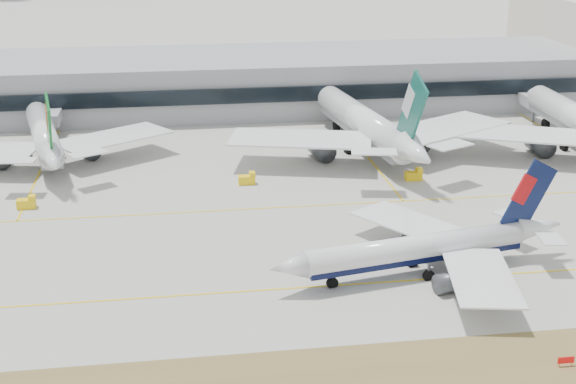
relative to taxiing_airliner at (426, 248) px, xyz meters
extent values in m
plane|color=#A8A69D|center=(-26.85, 2.37, -4.19)|extent=(3000.00, 3000.00, 0.00)
cube|color=yellow|center=(-26.85, -2.63, -4.16)|extent=(360.00, 0.45, 0.04)
cube|color=yellow|center=(-26.85, 32.37, -4.16)|extent=(360.00, 0.45, 0.04)
cylinder|color=white|center=(-1.86, -0.37, 0.32)|extent=(37.61, 11.24, 4.10)
cube|color=black|center=(-1.86, -0.37, -0.81)|extent=(36.76, 10.50, 1.85)
cone|color=white|center=(-23.09, -4.53, 0.32)|extent=(6.42, 5.13, 4.10)
cone|color=white|center=(20.64, 4.05, 0.84)|extent=(8.97, 5.63, 4.10)
cube|color=white|center=(0.69, 11.73, -0.29)|extent=(18.81, 22.01, 0.25)
cube|color=white|center=(18.08, 8.98, 1.14)|extent=(5.98, 6.79, 0.16)
cylinder|color=#3F4247|center=(-0.65, 7.60, -2.55)|extent=(6.73, 4.22, 3.08)
cube|color=#3F4247|center=(-0.65, 7.60, -1.32)|extent=(2.62, 0.80, 1.44)
cube|color=white|center=(5.07, -10.60, -0.29)|extent=(12.93, 21.62, 0.25)
cube|color=white|center=(20.13, -1.49, 1.14)|extent=(4.31, 6.14, 0.16)
cylinder|color=#3F4247|center=(2.27, -7.28, -2.55)|extent=(6.73, 4.22, 3.08)
cube|color=#3F4247|center=(2.27, -7.28, -1.32)|extent=(2.62, 0.80, 1.44)
cube|color=#09133B|center=(18.08, 3.54, 6.56)|extent=(10.01, 2.31, 12.85)
cube|color=#AC0B11|center=(17.06, 3.34, 7.95)|extent=(4.58, 1.32, 5.51)
cylinder|color=#3F4247|center=(-15.86, -3.11, -2.96)|extent=(0.49, 0.49, 2.46)
cylinder|color=black|center=(-15.86, -3.11, -3.47)|extent=(1.95, 1.06, 1.85)
cylinder|color=#3F4247|center=(-0.33, -2.78, -2.96)|extent=(0.49, 0.49, 2.46)
cylinder|color=black|center=(-0.33, -2.78, -3.47)|extent=(1.95, 1.06, 1.85)
cylinder|color=#3F4247|center=(-1.35, 2.45, -2.96)|extent=(0.49, 0.49, 2.46)
cylinder|color=black|center=(-1.35, 2.45, -3.47)|extent=(1.95, 1.06, 1.85)
cylinder|color=white|center=(-68.90, 72.58, 1.84)|extent=(14.09, 41.69, 5.49)
cube|color=slate|center=(-68.90, 72.58, 0.33)|extent=(13.11, 40.71, 2.47)
cone|color=white|center=(-73.93, 95.94, 1.84)|extent=(6.70, 7.35, 5.49)
cone|color=white|center=(-63.56, 47.80, 2.53)|extent=(7.30, 10.16, 5.49)
cube|color=white|center=(-53.14, 69.74, 1.02)|extent=(28.56, 24.77, 0.33)
cube|color=white|center=(-56.96, 50.99, 2.94)|extent=(8.67, 7.34, 0.22)
cylinder|color=#3F4247|center=(-58.54, 71.38, -2.00)|extent=(5.48, 7.62, 4.11)
cube|color=#3F4247|center=(-58.54, 71.38, -0.35)|extent=(1.01, 2.90, 1.92)
cube|color=white|center=(-70.90, 47.99, 2.94)|extent=(8.05, 4.79, 0.22)
cylinder|color=#3F4247|center=(-77.85, 67.23, -2.00)|extent=(5.48, 7.62, 4.11)
cube|color=#3F4247|center=(-77.85, 67.23, -0.35)|extent=(1.01, 2.90, 1.92)
cube|color=#0D5F21|center=(-64.17, 50.62, 9.04)|extent=(2.90, 11.32, 14.71)
cube|color=#D4570C|center=(-64.41, 51.74, 10.64)|extent=(1.68, 5.18, 6.30)
cylinder|color=#3F4247|center=(-72.22, 87.98, -2.55)|extent=(0.66, 0.66, 3.29)
cylinder|color=black|center=(-72.22, 87.98, -3.23)|extent=(1.46, 2.62, 2.47)
cylinder|color=#3F4247|center=(-72.14, 70.70, -2.55)|extent=(0.66, 0.66, 3.29)
cylinder|color=black|center=(-72.14, 70.70, -3.23)|extent=(1.46, 2.62, 2.47)
cylinder|color=#3F4247|center=(-65.17, 72.20, -2.55)|extent=(0.66, 0.66, 3.29)
cylinder|color=black|center=(-65.17, 72.20, -3.23)|extent=(1.46, 2.62, 2.47)
cylinder|color=white|center=(5.74, 68.10, 3.05)|extent=(13.11, 50.19, 6.58)
cube|color=slate|center=(5.74, 68.10, 1.24)|extent=(12.00, 49.07, 2.96)
cone|color=white|center=(1.95, 96.53, 3.05)|extent=(7.53, 8.41, 6.58)
cone|color=white|center=(9.76, 37.96, 3.87)|extent=(7.99, 11.83, 6.58)
cube|color=white|center=(24.32, 63.21, 2.06)|extent=(34.62, 28.20, 0.39)
cube|color=white|center=(17.97, 41.15, 4.36)|extent=(10.40, 8.34, 0.26)
cylinder|color=#3F4247|center=(18.01, 65.69, -1.56)|extent=(5.99, 8.87, 4.94)
cube|color=#3F4247|center=(18.01, 65.69, 0.42)|extent=(0.95, 3.49, 2.30)
cube|color=white|center=(-10.91, 58.51, 2.06)|extent=(34.20, 21.88, 0.39)
cube|color=white|center=(1.01, 38.88, 4.36)|extent=(9.94, 6.42, 0.26)
cylinder|color=#3F4247|center=(-5.47, 62.55, -1.56)|extent=(5.99, 8.87, 4.94)
cube|color=#3F4247|center=(-5.47, 62.55, 0.42)|extent=(0.95, 3.49, 2.30)
cube|color=#125248|center=(9.31, 41.39, 11.69)|extent=(2.41, 13.72, 17.65)
cube|color=silver|center=(9.12, 42.76, 13.61)|extent=(1.54, 6.25, 7.55)
cylinder|color=#3F4247|center=(3.24, 86.84, -2.22)|extent=(0.79, 0.79, 3.95)
cylinder|color=black|center=(3.24, 86.84, -3.04)|extent=(1.53, 3.09, 2.96)
cylinder|color=#3F4247|center=(1.68, 66.16, -2.22)|extent=(0.79, 0.79, 3.95)
cylinder|color=black|center=(1.68, 66.16, -3.04)|extent=(1.53, 3.09, 2.96)
cylinder|color=#3F4247|center=(10.16, 67.30, -2.22)|extent=(0.79, 0.79, 3.95)
cylinder|color=black|center=(10.16, 67.30, -3.04)|extent=(1.53, 3.09, 2.96)
cone|color=white|center=(58.59, 90.24, 2.86)|extent=(6.56, 7.53, 6.41)
cube|color=white|center=(40.58, 55.53, 1.90)|extent=(33.85, 25.07, 0.38)
cylinder|color=#3F4247|center=(46.42, 58.62, -1.63)|extent=(4.97, 8.18, 4.81)
cube|color=#3F4247|center=(46.42, 58.62, 0.30)|extent=(0.55, 3.38, 2.24)
cylinder|color=#3F4247|center=(58.40, 80.72, -2.27)|extent=(0.77, 0.77, 3.85)
cylinder|color=black|center=(58.40, 80.72, -3.07)|extent=(1.18, 2.91, 2.89)
cylinder|color=#3F4247|center=(53.84, 61.03, -2.27)|extent=(0.77, 0.77, 3.85)
cylinder|color=black|center=(53.84, 61.03, -3.07)|extent=(1.18, 2.91, 2.89)
cube|color=gray|center=(-26.85, 117.37, 3.31)|extent=(280.00, 42.00, 15.00)
cube|color=black|center=(-26.85, 95.87, 3.76)|extent=(280.00, 1.20, 4.00)
cube|color=beige|center=(83.15, 137.37, 9.91)|extent=(2.00, 57.00, 27.90)
cube|color=red|center=(9.33, -29.63, -3.29)|extent=(2.20, 0.15, 0.90)
cylinder|color=orange|center=(8.53, -29.63, -3.94)|extent=(0.10, 0.10, 0.50)
cylinder|color=orange|center=(10.13, -29.63, -3.94)|extent=(0.10, 0.10, 0.50)
cube|color=yellow|center=(11.48, 44.80, -3.29)|extent=(3.50, 2.00, 1.80)
cube|color=yellow|center=(12.68, 44.80, -2.09)|extent=(1.20, 1.80, 1.00)
cylinder|color=black|center=(10.28, 44.00, -3.84)|extent=(0.70, 0.30, 0.70)
cylinder|color=black|center=(10.28, 45.60, -3.84)|extent=(0.70, 0.30, 0.70)
cylinder|color=black|center=(12.68, 44.00, -3.84)|extent=(0.70, 0.30, 0.70)
cylinder|color=black|center=(12.68, 45.60, -3.84)|extent=(0.70, 0.30, 0.70)
cube|color=yellow|center=(-68.20, 39.25, -3.29)|extent=(3.50, 2.00, 1.80)
cube|color=yellow|center=(-67.00, 39.25, -2.09)|extent=(1.20, 1.80, 1.00)
cylinder|color=black|center=(-69.40, 38.45, -3.84)|extent=(0.70, 0.30, 0.70)
cylinder|color=black|center=(-69.40, 40.05, -3.84)|extent=(0.70, 0.30, 0.70)
cylinder|color=black|center=(-67.00, 38.45, -3.84)|extent=(0.70, 0.30, 0.70)
cylinder|color=black|center=(-67.00, 40.05, -3.84)|extent=(0.70, 0.30, 0.70)
cube|color=yellow|center=(-24.26, 47.37, -3.29)|extent=(3.50, 2.00, 1.80)
cube|color=yellow|center=(-23.06, 47.37, -2.09)|extent=(1.20, 1.80, 1.00)
cylinder|color=black|center=(-25.46, 46.57, -3.84)|extent=(0.70, 0.30, 0.70)
cylinder|color=black|center=(-25.46, 48.17, -3.84)|extent=(0.70, 0.30, 0.70)
cylinder|color=black|center=(-23.06, 46.57, -3.84)|extent=(0.70, 0.30, 0.70)
cylinder|color=black|center=(-23.06, 48.17, -3.84)|extent=(0.70, 0.30, 0.70)
camera|label=1|loc=(-38.81, -112.71, 51.65)|focal=50.00mm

